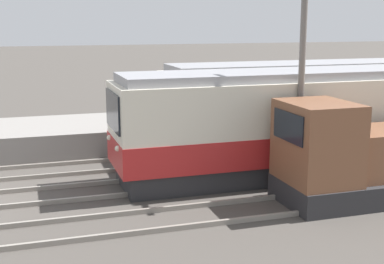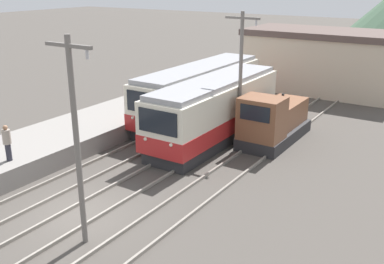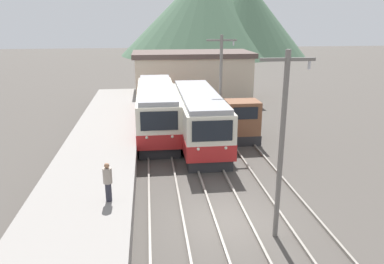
{
  "view_description": "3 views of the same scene",
  "coord_description": "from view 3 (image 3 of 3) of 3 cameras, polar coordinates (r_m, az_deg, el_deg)",
  "views": [
    {
      "loc": [
        16.24,
        2.53,
        5.25
      ],
      "look_at": [
        0.93,
        7.4,
        1.88
      ],
      "focal_mm": 50.0,
      "sensor_mm": 36.0,
      "label": 1
    },
    {
      "loc": [
        12.55,
        -11.05,
        9.03
      ],
      "look_at": [
        0.62,
        7.47,
        1.44
      ],
      "focal_mm": 42.0,
      "sensor_mm": 36.0,
      "label": 2
    },
    {
      "loc": [
        -3.18,
        -14.07,
        8.41
      ],
      "look_at": [
        -0.49,
        8.65,
        1.44
      ],
      "focal_mm": 35.0,
      "sensor_mm": 36.0,
      "label": 3
    }
  ],
  "objects": [
    {
      "name": "ground_plane",
      "position": [
        16.7,
        5.32,
        -13.37
      ],
      "size": [
        200.0,
        200.0,
        0.0
      ],
      "primitive_type": "plane",
      "color": "#47423D"
    },
    {
      "name": "platform_left",
      "position": [
        16.43,
        -17.05,
        -12.64
      ],
      "size": [
        4.5,
        54.0,
        1.01
      ],
      "primitive_type": "cube",
      "color": "gray",
      "rests_on": "ground"
    },
    {
      "name": "track_left",
      "position": [
        16.37,
        -3.88,
        -13.73
      ],
      "size": [
        1.54,
        60.0,
        0.14
      ],
      "color": "gray",
      "rests_on": "ground"
    },
    {
      "name": "track_center",
      "position": [
        16.7,
        6.02,
        -13.11
      ],
      "size": [
        1.54,
        60.0,
        0.14
      ],
      "color": "gray",
      "rests_on": "ground"
    },
    {
      "name": "track_right",
      "position": [
        17.56,
        15.84,
        -12.11
      ],
      "size": [
        1.54,
        60.0,
        0.14
      ],
      "color": "gray",
      "rests_on": "ground"
    },
    {
      "name": "commuter_train_left",
      "position": [
        28.32,
        -5.38,
        3.14
      ],
      "size": [
        2.84,
        12.01,
        3.62
      ],
      "color": "#28282B",
      "rests_on": "ground"
    },
    {
      "name": "commuter_train_center",
      "position": [
        25.77,
        1.03,
        1.81
      ],
      "size": [
        2.84,
        11.06,
        3.61
      ],
      "color": "#28282B",
      "rests_on": "ground"
    },
    {
      "name": "shunting_locomotive",
      "position": [
        27.84,
        6.75,
        1.84
      ],
      "size": [
        2.4,
        5.8,
        3.0
      ],
      "color": "#28282B",
      "rests_on": "ground"
    },
    {
      "name": "catenary_mast_near",
      "position": [
        14.34,
        13.55,
        -1.39
      ],
      "size": [
        2.0,
        0.2,
        7.38
      ],
      "color": "slate",
      "rests_on": "ground"
    },
    {
      "name": "catenary_mast_mid",
      "position": [
        25.6,
        4.4,
        7.01
      ],
      "size": [
        2.0,
        0.2,
        7.38
      ],
      "color": "slate",
      "rests_on": "ground"
    },
    {
      "name": "person_on_platform",
      "position": [
        16.08,
        -12.71,
        -7.22
      ],
      "size": [
        0.38,
        0.38,
        1.71
      ],
      "color": "#282833",
      "rests_on": "platform_left"
    },
    {
      "name": "station_building",
      "position": [
        40.78,
        0.05,
        8.67
      ],
      "size": [
        12.6,
        6.3,
        5.02
      ],
      "color": "beige",
      "rests_on": "ground"
    },
    {
      "name": "mountain_backdrop",
      "position": [
        92.09,
        3.92,
        17.59
      ],
      "size": [
        42.88,
        40.68,
        19.74
      ],
      "color": "#47664C",
      "rests_on": "ground"
    }
  ]
}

